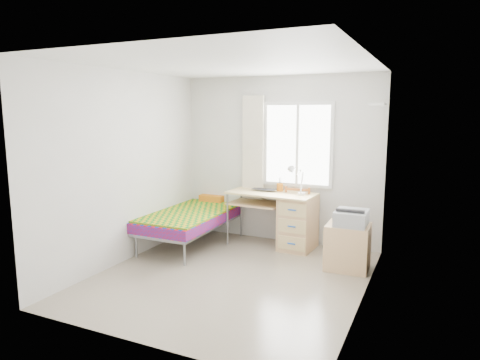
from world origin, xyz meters
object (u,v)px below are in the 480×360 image
(desk, at_px, (293,219))
(chair, at_px, (295,215))
(cabinet, at_px, (347,247))
(bed, at_px, (197,214))
(printer, at_px, (351,217))

(desk, bearing_deg, chair, -12.38)
(desk, distance_m, cabinet, 1.06)
(cabinet, bearing_deg, chair, 148.05)
(chair, bearing_deg, bed, -173.68)
(cabinet, bearing_deg, bed, 173.32)
(bed, distance_m, desk, 1.53)
(printer, bearing_deg, cabinet, 170.15)
(desk, height_order, cabinet, desk)
(bed, bearing_deg, cabinet, -5.16)
(desk, distance_m, printer, 1.11)
(bed, height_order, cabinet, bed)
(cabinet, xyz_separation_m, printer, (0.04, -0.01, 0.40))
(bed, xyz_separation_m, printer, (2.44, -0.21, 0.26))
(desk, distance_m, chair, 0.08)
(chair, xyz_separation_m, printer, (0.93, -0.52, 0.18))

